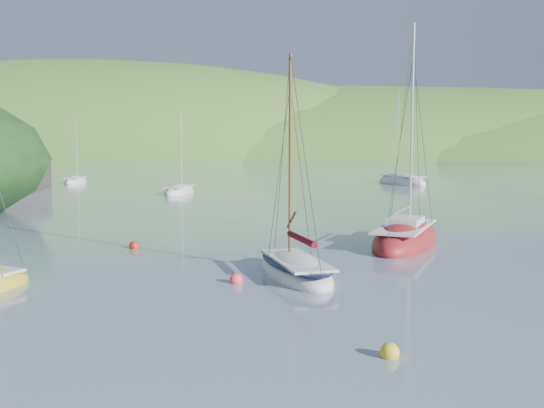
{
  "coord_description": "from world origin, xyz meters",
  "views": [
    {
      "loc": [
        -0.09,
        -17.36,
        5.11
      ],
      "look_at": [
        -0.57,
        8.0,
        2.54
      ],
      "focal_mm": 40.0,
      "sensor_mm": 36.0,
      "label": 1
    }
  ],
  "objects_px": {
    "distant_sloop_a": "(179,192)",
    "distant_sloop_b": "(402,182)",
    "sloop_red": "(405,240)",
    "daysailer_white": "(295,270)",
    "distant_sloop_c": "(76,182)"
  },
  "relations": [
    {
      "from": "daysailer_white",
      "to": "distant_sloop_b",
      "type": "height_order",
      "value": "distant_sloop_b"
    },
    {
      "from": "distant_sloop_b",
      "to": "sloop_red",
      "type": "bearing_deg",
      "value": -123.28
    },
    {
      "from": "sloop_red",
      "to": "distant_sloop_a",
      "type": "bearing_deg",
      "value": 141.29
    },
    {
      "from": "daysailer_white",
      "to": "sloop_red",
      "type": "relative_size",
      "value": 0.76
    },
    {
      "from": "sloop_red",
      "to": "distant_sloop_b",
      "type": "bearing_deg",
      "value": 101.85
    },
    {
      "from": "distant_sloop_a",
      "to": "distant_sloop_b",
      "type": "xyz_separation_m",
      "value": [
        25.18,
        14.69,
        0.05
      ]
    },
    {
      "from": "daysailer_white",
      "to": "distant_sloop_c",
      "type": "xyz_separation_m",
      "value": [
        -26.93,
        53.42,
        -0.06
      ]
    },
    {
      "from": "distant_sloop_a",
      "to": "distant_sloop_c",
      "type": "distance_m",
      "value": 22.46
    },
    {
      "from": "sloop_red",
      "to": "distant_sloop_b",
      "type": "height_order",
      "value": "distant_sloop_b"
    },
    {
      "from": "distant_sloop_b",
      "to": "distant_sloop_c",
      "type": "distance_m",
      "value": 41.15
    },
    {
      "from": "distant_sloop_a",
      "to": "distant_sloop_b",
      "type": "relative_size",
      "value": 0.69
    },
    {
      "from": "sloop_red",
      "to": "distant_sloop_a",
      "type": "xyz_separation_m",
      "value": [
        -16.65,
        30.39,
        -0.06
      ]
    },
    {
      "from": "daysailer_white",
      "to": "distant_sloop_a",
      "type": "relative_size",
      "value": 1.03
    },
    {
      "from": "distant_sloop_c",
      "to": "daysailer_white",
      "type": "bearing_deg",
      "value": -64.37
    },
    {
      "from": "daysailer_white",
      "to": "distant_sloop_b",
      "type": "bearing_deg",
      "value": 57.77
    }
  ]
}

